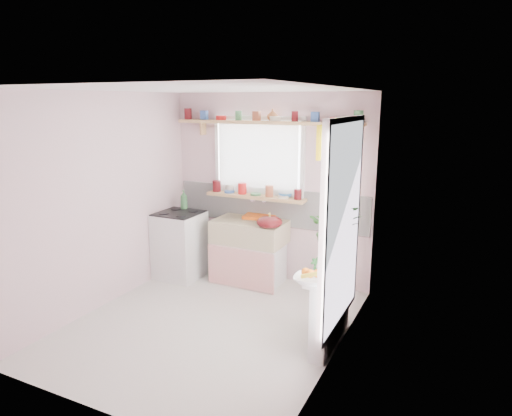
% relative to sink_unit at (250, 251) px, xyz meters
% --- Properties ---
extents(room, '(3.20, 3.20, 3.20)m').
position_rel_sink_unit_xyz_m(room, '(0.81, -0.43, 0.94)').
color(room, silver).
rests_on(room, ground).
extents(sink_unit, '(0.95, 0.65, 1.11)m').
position_rel_sink_unit_xyz_m(sink_unit, '(0.00, 0.00, 0.00)').
color(sink_unit, white).
rests_on(sink_unit, ground).
extents(cooker, '(0.58, 0.58, 0.93)m').
position_rel_sink_unit_xyz_m(cooker, '(-0.95, -0.24, 0.03)').
color(cooker, white).
rests_on(cooker, ground).
extents(radiator_ledge, '(0.22, 0.95, 0.78)m').
position_rel_sink_unit_xyz_m(radiator_ledge, '(1.45, -1.09, -0.03)').
color(radiator_ledge, white).
rests_on(radiator_ledge, ground).
extents(windowsill, '(1.40, 0.22, 0.04)m').
position_rel_sink_unit_xyz_m(windowsill, '(-0.00, 0.19, 0.71)').
color(windowsill, tan).
rests_on(windowsill, room).
extents(pine_shelf, '(2.52, 0.24, 0.04)m').
position_rel_sink_unit_xyz_m(pine_shelf, '(0.15, 0.18, 1.69)').
color(pine_shelf, tan).
rests_on(pine_shelf, room).
extents(shelf_crockery, '(2.47, 0.11, 0.12)m').
position_rel_sink_unit_xyz_m(shelf_crockery, '(0.13, 0.18, 1.76)').
color(shelf_crockery, '#590F14').
rests_on(shelf_crockery, pine_shelf).
extents(sill_crockery, '(1.35, 0.11, 0.12)m').
position_rel_sink_unit_xyz_m(sill_crockery, '(-0.02, 0.19, 0.78)').
color(sill_crockery, '#590F14').
rests_on(sill_crockery, windowsill).
extents(dish_tray, '(0.46, 0.37, 0.04)m').
position_rel_sink_unit_xyz_m(dish_tray, '(0.06, 0.21, 0.44)').
color(dish_tray, orange).
rests_on(dish_tray, sink_unit).
extents(colander, '(0.35, 0.35, 0.15)m').
position_rel_sink_unit_xyz_m(colander, '(0.37, -0.19, 0.49)').
color(colander, '#560E12').
rests_on(colander, sink_unit).
extents(jade_plant, '(0.63, 0.57, 0.60)m').
position_rel_sink_unit_xyz_m(jade_plant, '(1.36, -0.69, 0.64)').
color(jade_plant, '#2E6026').
rests_on(jade_plant, radiator_ledge).
extents(fruit_bowl, '(0.33, 0.33, 0.07)m').
position_rel_sink_unit_xyz_m(fruit_bowl, '(1.36, -1.49, 0.38)').
color(fruit_bowl, silver).
rests_on(fruit_bowl, radiator_ledge).
extents(herb_pot, '(0.12, 0.11, 0.20)m').
position_rel_sink_unit_xyz_m(herb_pot, '(1.36, -1.34, 0.44)').
color(herb_pot, '#255D28').
rests_on(herb_pot, radiator_ledge).
extents(soap_bottle_sink, '(0.09, 0.09, 0.19)m').
position_rel_sink_unit_xyz_m(soap_bottle_sink, '(0.37, -0.19, 0.51)').
color(soap_bottle_sink, '#D2C95D').
rests_on(soap_bottle_sink, sink_unit).
extents(sill_cup, '(0.13, 0.13, 0.10)m').
position_rel_sink_unit_xyz_m(sill_cup, '(-0.42, 0.25, 0.78)').
color(sill_cup, silver).
rests_on(sill_cup, windowsill).
extents(sill_bowl, '(0.22, 0.22, 0.06)m').
position_rel_sink_unit_xyz_m(sill_bowl, '(0.41, 0.25, 0.76)').
color(sill_bowl, teal).
rests_on(sill_bowl, windowsill).
extents(shelf_vase, '(0.19, 0.19, 0.15)m').
position_rel_sink_unit_xyz_m(shelf_vase, '(0.22, 0.24, 1.78)').
color(shelf_vase, '#A56333').
rests_on(shelf_vase, pine_shelf).
extents(cooker_bottle, '(0.12, 0.12, 0.27)m').
position_rel_sink_unit_xyz_m(cooker_bottle, '(-1.01, -0.02, 0.62)').
color(cooker_bottle, '#397340').
rests_on(cooker_bottle, cooker).
extents(fruit, '(0.20, 0.14, 0.10)m').
position_rel_sink_unit_xyz_m(fruit, '(1.37, -1.49, 0.44)').
color(fruit, orange).
rests_on(fruit, fruit_bowl).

